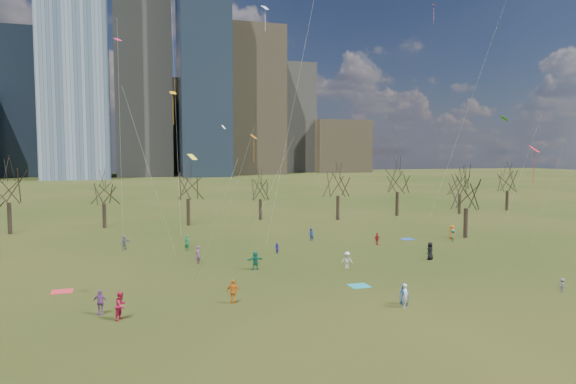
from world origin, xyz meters
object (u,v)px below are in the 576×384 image
object	(u,v)px
person_1	(405,296)
person_4	(233,292)
blanket_navy	(407,239)
person_2	(121,306)
person_0	(404,294)
blanket_crimson	(62,291)
blanket_teal	(359,286)

from	to	relation	value
person_1	person_4	bearing A→B (deg)	109.98
blanket_navy	person_2	xyz separation A→B (m)	(-34.49, -22.11, 0.94)
blanket_navy	person_0	xyz separation A→B (m)	(-14.84, -24.71, 0.77)
blanket_crimson	person_1	distance (m)	26.71
person_4	person_0	bearing A→B (deg)	-179.30
blanket_teal	person_0	bearing A→B (deg)	-80.98
blanket_teal	person_1	size ratio (longest dim) A/B	0.93
blanket_navy	person_2	distance (m)	40.98
blanket_navy	person_1	size ratio (longest dim) A/B	0.93
blanket_crimson	person_2	xyz separation A→B (m)	(4.57, -8.58, 0.94)
person_1	person_2	distance (m)	19.61
person_2	person_1	bearing A→B (deg)	-66.13
blanket_teal	person_1	xyz separation A→B (m)	(0.58, -6.40, 0.85)
blanket_teal	blanket_crimson	distance (m)	23.96
blanket_navy	blanket_crimson	distance (m)	41.34
blanket_crimson	person_4	world-z (taller)	person_4
blanket_crimson	blanket_teal	bearing A→B (deg)	-13.27
blanket_crimson	blanket_navy	bearing A→B (deg)	19.11
blanket_teal	person_2	distance (m)	19.02
person_0	person_1	size ratio (longest dim) A/B	0.90
person_1	person_4	world-z (taller)	person_4
blanket_navy	person_1	bearing A→B (deg)	-120.81
person_2	blanket_teal	bearing A→B (deg)	-47.04
person_1	person_4	size ratio (longest dim) A/B	0.98
person_0	person_1	distance (m)	0.80
blanket_navy	blanket_crimson	bearing A→B (deg)	-160.89
blanket_crimson	person_4	bearing A→B (deg)	-30.20
person_2	person_0	bearing A→B (deg)	-63.91
person_2	person_4	world-z (taller)	person_2
blanket_navy	blanket_crimson	size ratio (longest dim) A/B	1.00
blanket_teal	blanket_navy	xyz separation A→B (m)	(15.75, 19.03, 0.00)
blanket_teal	person_2	world-z (taller)	person_2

